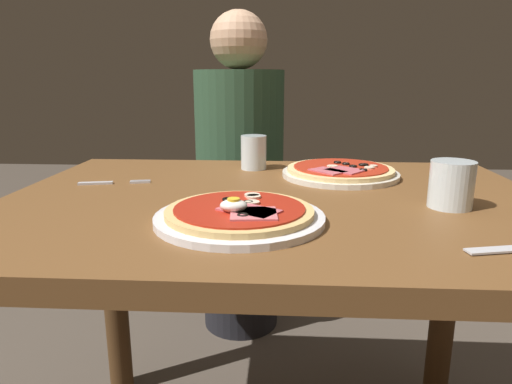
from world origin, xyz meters
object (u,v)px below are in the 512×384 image
object	(u,v)px
water_glass_far	(451,187)
fork	(109,183)
water_glass_near	(254,154)
pizza_across_left	(340,172)
pizza_foreground	(240,215)
dining_table	(275,253)
diner_person	(240,186)

from	to	relation	value
water_glass_far	fork	distance (m)	0.71
water_glass_near	water_glass_far	size ratio (longest dim) A/B	1.01
pizza_across_left	water_glass_near	xyz separation A→B (m)	(-0.21, 0.08, 0.03)
water_glass_far	fork	bearing A→B (deg)	168.11
pizza_across_left	water_glass_near	distance (m)	0.23
pizza_foreground	fork	world-z (taller)	pizza_foreground
dining_table	water_glass_near	bearing A→B (deg)	102.42
dining_table	pizza_across_left	xyz separation A→B (m)	(0.15, 0.20, 0.13)
water_glass_far	pizza_foreground	bearing A→B (deg)	-163.77
water_glass_far	diner_person	bearing A→B (deg)	119.68
pizza_foreground	fork	bearing A→B (deg)	141.28
water_glass_far	dining_table	bearing A→B (deg)	169.97
pizza_foreground	dining_table	bearing A→B (deg)	71.61
dining_table	water_glass_far	size ratio (longest dim) A/B	12.62
diner_person	water_glass_far	bearing A→B (deg)	119.68
dining_table	pizza_across_left	world-z (taller)	pizza_across_left
fork	water_glass_near	bearing A→B (deg)	31.28
pizza_across_left	water_glass_far	xyz separation A→B (m)	(0.17, -0.25, 0.03)
fork	diner_person	distance (m)	0.73
water_glass_far	diner_person	size ratio (longest dim) A/B	0.07
dining_table	pizza_foreground	xyz separation A→B (m)	(-0.06, -0.17, 0.13)
water_glass_near	pizza_across_left	bearing A→B (deg)	-21.38
water_glass_far	fork	world-z (taller)	water_glass_far
water_glass_far	diner_person	distance (m)	0.96
dining_table	fork	size ratio (longest dim) A/B	6.93
pizza_foreground	water_glass_near	world-z (taller)	water_glass_near
pizza_foreground	water_glass_near	distance (m)	0.45
dining_table	water_glass_far	world-z (taller)	water_glass_far
water_glass_near	dining_table	bearing A→B (deg)	-77.58
pizza_across_left	fork	size ratio (longest dim) A/B	1.77
dining_table	pizza_foreground	world-z (taller)	pizza_foreground
diner_person	pizza_across_left	bearing A→B (deg)	117.74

